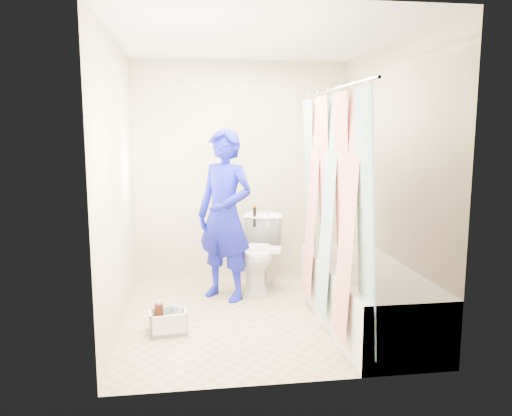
{
  "coord_description": "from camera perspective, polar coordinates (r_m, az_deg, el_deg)",
  "views": [
    {
      "loc": [
        -0.64,
        -4.28,
        1.63
      ],
      "look_at": [
        0.02,
        0.3,
        0.92
      ],
      "focal_mm": 35.0,
      "sensor_mm": 36.0,
      "label": 1
    }
  ],
  "objects": [
    {
      "name": "ceiling",
      "position": [
        4.4,
        0.34,
        18.85
      ],
      "size": [
        2.4,
        2.6,
        0.02
      ],
      "primitive_type": "cube",
      "color": "white",
      "rests_on": "wall_back"
    },
    {
      "name": "wall_left",
      "position": [
        4.34,
        -15.56,
        2.76
      ],
      "size": [
        0.02,
        2.6,
        2.4
      ],
      "primitive_type": "cube",
      "color": "beige",
      "rests_on": "ground"
    },
    {
      "name": "plumber",
      "position": [
        4.83,
        -3.58,
        -0.83
      ],
      "size": [
        0.72,
        0.69,
        1.65
      ],
      "primitive_type": "imported",
      "rotation": [
        0.0,
        0.0,
        -0.7
      ],
      "color": "navy",
      "rests_on": "ground"
    },
    {
      "name": "wall_back",
      "position": [
        5.64,
        -1.62,
        4.4
      ],
      "size": [
        2.4,
        0.02,
        2.4
      ],
      "primitive_type": "cube",
      "color": "beige",
      "rests_on": "ground"
    },
    {
      "name": "toilet",
      "position": [
        5.21,
        0.41,
        -5.14
      ],
      "size": [
        0.61,
        0.83,
        0.76
      ],
      "primitive_type": "imported",
      "rotation": [
        0.0,
        0.0,
        -0.28
      ],
      "color": "silver",
      "rests_on": "ground"
    },
    {
      "name": "floor",
      "position": [
        4.63,
        0.32,
        -11.86
      ],
      "size": [
        2.6,
        2.6,
        0.0
      ],
      "primitive_type": "plane",
      "color": "tan",
      "rests_on": "ground"
    },
    {
      "name": "bathtub",
      "position": [
        4.35,
        12.47,
        -9.68
      ],
      "size": [
        0.7,
        1.75,
        0.5
      ],
      "color": "silver",
      "rests_on": "ground"
    },
    {
      "name": "shower_curtain",
      "position": [
        4.07,
        8.47,
        0.06
      ],
      "size": [
        0.06,
        1.75,
        1.8
      ],
      "primitive_type": "cube",
      "color": "white",
      "rests_on": "curtain_rod"
    },
    {
      "name": "wall_right",
      "position": [
        4.68,
        15.05,
        3.2
      ],
      "size": [
        0.02,
        2.6,
        2.4
      ],
      "primitive_type": "cube",
      "color": "beige",
      "rests_on": "ground"
    },
    {
      "name": "cleaning_caddy",
      "position": [
        4.24,
        -9.87,
        -12.73
      ],
      "size": [
        0.33,
        0.27,
        0.23
      ],
      "rotation": [
        0.0,
        0.0,
        0.1
      ],
      "color": "silver",
      "rests_on": "ground"
    },
    {
      "name": "tank_internals",
      "position": [
        5.33,
        0.24,
        -0.78
      ],
      "size": [
        0.18,
        0.08,
        0.25
      ],
      "color": "black",
      "rests_on": "toilet"
    },
    {
      "name": "curtain_rod",
      "position": [
        4.04,
        8.77,
        13.21
      ],
      "size": [
        0.02,
        1.9,
        0.02
      ],
      "primitive_type": "cylinder",
      "rotation": [
        1.57,
        0.0,
        0.0
      ],
      "color": "silver",
      "rests_on": "wall_back"
    },
    {
      "name": "wall_front",
      "position": [
        3.08,
        3.88,
        0.71
      ],
      "size": [
        2.4,
        0.02,
        2.4
      ],
      "primitive_type": "cube",
      "color": "beige",
      "rests_on": "ground"
    },
    {
      "name": "tank_lid",
      "position": [
        5.08,
        0.22,
        -4.75
      ],
      "size": [
        0.5,
        0.32,
        0.04
      ],
      "primitive_type": "cube",
      "rotation": [
        0.0,
        0.0,
        -0.28
      ],
      "color": "white",
      "rests_on": "toilet"
    }
  ]
}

